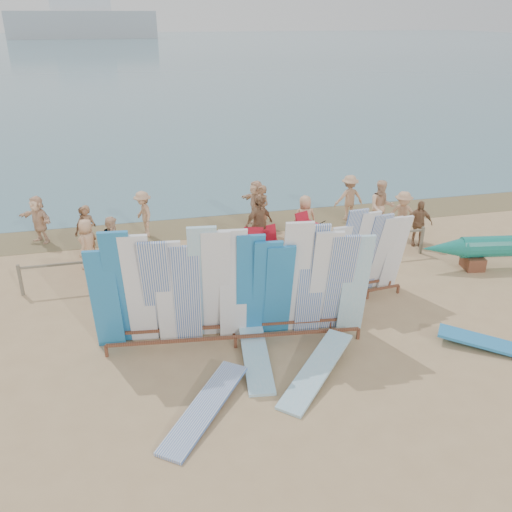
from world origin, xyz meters
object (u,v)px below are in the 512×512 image
object	(u,v)px
beach_chair_right	(272,244)
beachgoer_extra_1	(86,230)
main_surfboard_rack	(233,289)
beachgoer_4	(259,224)
flat_board_a	(255,358)
beachgoer_0	(88,244)
flat_board_e	(205,413)
beachgoer_7	(262,209)
beach_chair_left	(253,250)
stroller	(308,236)
flat_board_b	(316,377)
beachgoer_11	(38,219)
beachgoer_2	(114,242)
beachgoer_5	(256,203)
beachgoer_8	(381,207)
vendor_table	(336,306)
beachgoer_9	(349,198)
side_surfboard_rack	(366,256)
beachgoer_10	(418,223)
beachgoer_6	(305,219)
beachgoer_1	(88,230)
beachgoer_extra_0	(402,215)
flat_board_d	(499,351)
beachgoer_3	(144,214)

from	to	relation	value
beach_chair_right	beachgoer_extra_1	xyz separation A→B (m)	(-5.77, 1.33, 0.53)
main_surfboard_rack	beachgoer_4	distance (m)	5.41
flat_board_a	beachgoer_0	world-z (taller)	beachgoer_0
flat_board_e	beachgoer_7	world-z (taller)	beachgoer_7
beach_chair_left	stroller	size ratio (longest dim) A/B	0.80
flat_board_b	beachgoer_11	distance (m)	11.36
beach_chair_left	beachgoer_2	world-z (taller)	beachgoer_2
stroller	beachgoer_5	size ratio (longest dim) A/B	0.72
flat_board_b	beachgoer_8	distance (m)	8.95
flat_board_a	beach_chair_right	world-z (taller)	beach_chair_right
vendor_table	beachgoer_2	world-z (taller)	beachgoer_2
beachgoer_9	beachgoer_5	bearing A→B (deg)	-5.41
side_surfboard_rack	beachgoer_4	world-z (taller)	side_surfboard_rack
beachgoer_4	beachgoer_11	world-z (taller)	beachgoer_4
beachgoer_0	beachgoer_7	distance (m)	6.01
beachgoer_10	beachgoer_extra_1	size ratio (longest dim) A/B	0.99
beachgoer_8	beachgoer_10	bearing A→B (deg)	-49.15
beachgoer_8	beachgoer_9	bearing A→B (deg)	124.03
main_surfboard_rack	beachgoer_0	xyz separation A→B (m)	(-3.41, 5.02, -0.62)
flat_board_e	stroller	size ratio (longest dim) A/B	2.26
flat_board_e	flat_board_a	world-z (taller)	flat_board_a
flat_board_e	beachgoer_6	world-z (taller)	beachgoer_6
flat_board_a	beach_chair_left	xyz separation A→B (m)	(1.20, 5.26, 0.28)
beach_chair_right	stroller	world-z (taller)	stroller
side_surfboard_rack	stroller	bearing A→B (deg)	91.21
flat_board_a	beachgoer_11	world-z (taller)	beachgoer_11
beachgoer_8	beachgoer_2	size ratio (longest dim) A/B	1.18
flat_board_e	beachgoer_7	bearing A→B (deg)	106.80
main_surfboard_rack	beachgoer_extra_1	world-z (taller)	main_surfboard_rack
beachgoer_0	beachgoer_1	bearing A→B (deg)	-154.30
main_surfboard_rack	beachgoer_extra_0	bearing A→B (deg)	42.87
flat_board_b	beachgoer_1	size ratio (longest dim) A/B	1.69
main_surfboard_rack	vendor_table	distance (m)	2.87
beachgoer_0	flat_board_d	bearing A→B (deg)	76.98
beachgoer_11	beachgoer_extra_1	distance (m)	2.03
flat_board_d	beachgoer_11	world-z (taller)	beachgoer_11
side_surfboard_rack	flat_board_e	distance (m)	6.28
flat_board_a	beachgoer_9	distance (m)	9.64
beachgoer_7	beachgoer_extra_1	bearing A→B (deg)	-112.31
flat_board_d	beachgoer_extra_1	xyz separation A→B (m)	(-9.32, 8.04, 0.78)
beachgoer_11	beachgoer_8	bearing A→B (deg)	36.42
beachgoer_0	beachgoer_5	xyz separation A→B (m)	(5.73, 2.34, 0.06)
side_surfboard_rack	beachgoer_9	size ratio (longest dim) A/B	1.56
flat_board_b	beachgoer_extra_0	distance (m)	8.74
main_surfboard_rack	beachgoer_extra_0	size ratio (longest dim) A/B	3.83
vendor_table	beachgoer_3	distance (m)	8.09
beachgoer_10	beachgoer_6	size ratio (longest dim) A/B	0.96
vendor_table	beachgoer_0	size ratio (longest dim) A/B	0.78
beachgoer_8	beachgoer_9	size ratio (longest dim) A/B	1.10
beachgoer_7	beachgoer_0	bearing A→B (deg)	-100.63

